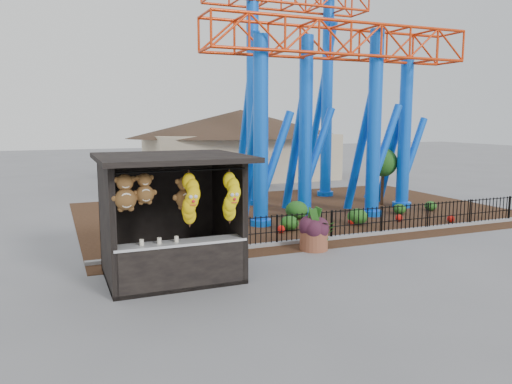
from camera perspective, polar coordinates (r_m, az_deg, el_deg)
name	(u,v)px	position (r m, az deg, el deg)	size (l,w,h in m)	color
ground	(298,276)	(13.00, 4.80, -9.52)	(120.00, 120.00, 0.00)	slate
mulch_bed	(296,212)	(21.69, 4.55, -2.26)	(18.00, 12.00, 0.02)	#331E11
curb	(362,235)	(17.47, 12.03, -4.83)	(18.00, 0.18, 0.12)	gray
prize_booth	(172,219)	(12.44, -9.58, -3.11)	(3.50, 3.40, 3.12)	black
picket_fence	(384,220)	(17.89, 14.45, -3.15)	(12.20, 0.06, 1.00)	black
roller_coaster	(318,61)	(22.19, 7.13, 14.63)	(11.00, 6.37, 10.82)	blue
terracotta_planter	(314,240)	(15.45, 6.62, -5.52)	(0.86, 0.86, 0.59)	brown
planter_foliage	(314,221)	(15.32, 6.66, -3.29)	(0.70, 0.70, 0.64)	#361524
potted_plant	(321,235)	(15.45, 7.43, -4.91)	(0.83, 0.72, 0.92)	#225017
landscaping	(334,214)	(19.81, 8.95, -2.45)	(8.31, 3.49, 0.72)	#205118
pavilion	(241,133)	(33.14, -1.75, 6.73)	(15.00, 15.00, 4.80)	#BFAD8C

